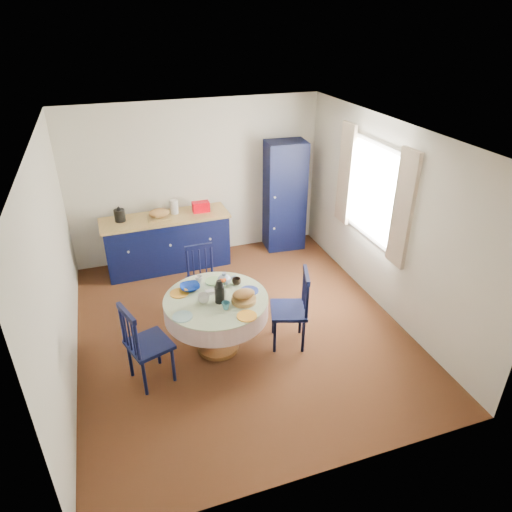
{
  "coord_description": "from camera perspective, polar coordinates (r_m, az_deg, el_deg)",
  "views": [
    {
      "loc": [
        -1.33,
        -4.58,
        3.64
      ],
      "look_at": [
        0.29,
        0.2,
        0.9
      ],
      "focal_mm": 32.0,
      "sensor_mm": 36.0,
      "label": 1
    }
  ],
  "objects": [
    {
      "name": "ceiling",
      "position": [
        4.9,
        -2.54,
        15.02
      ],
      "size": [
        4.5,
        4.5,
        0.0
      ],
      "primitive_type": "plane",
      "rotation": [
        3.14,
        0.0,
        0.0
      ],
      "color": "white",
      "rests_on": "wall_back"
    },
    {
      "name": "chair_left",
      "position": [
        5.08,
        -13.7,
        -10.63
      ],
      "size": [
        0.54,
        0.56,
        0.99
      ],
      "rotation": [
        0.0,
        0.0,
        1.9
      ],
      "color": "black",
      "rests_on": "floor"
    },
    {
      "name": "pantry_cabinet",
      "position": [
        7.62,
        3.6,
        7.47
      ],
      "size": [
        0.67,
        0.51,
        1.83
      ],
      "rotation": [
        0.0,
        0.0,
        -0.08
      ],
      "color": "black",
      "rests_on": "floor"
    },
    {
      "name": "chair_right",
      "position": [
        5.48,
        4.55,
        -6.54
      ],
      "size": [
        0.54,
        0.55,
        0.99
      ],
      "rotation": [
        0.0,
        0.0,
        -1.89
      ],
      "color": "black",
      "rests_on": "floor"
    },
    {
      "name": "floor",
      "position": [
        5.99,
        -2.03,
        -8.91
      ],
      "size": [
        4.5,
        4.5,
        0.0
      ],
      "primitive_type": "plane",
      "color": "black",
      "rests_on": "ground"
    },
    {
      "name": "dining_table",
      "position": [
        5.32,
        -4.89,
        -6.33
      ],
      "size": [
        1.2,
        1.2,
        1.01
      ],
      "color": "brown",
      "rests_on": "floor"
    },
    {
      "name": "cobalt_bowl",
      "position": [
        5.43,
        -8.25,
        -3.9
      ],
      "size": [
        0.23,
        0.23,
        0.06
      ],
      "primitive_type": "imported",
      "color": "navy",
      "rests_on": "dining_table"
    },
    {
      "name": "kitchen_counter",
      "position": [
        7.26,
        -11.03,
        1.83
      ],
      "size": [
        1.95,
        0.65,
        1.1
      ],
      "rotation": [
        0.0,
        0.0,
        0.02
      ],
      "color": "black",
      "rests_on": "floor"
    },
    {
      "name": "mug_b",
      "position": [
        5.05,
        -3.78,
        -6.21
      ],
      "size": [
        0.09,
        0.09,
        0.09
      ],
      "primitive_type": "imported",
      "color": "#2C616E",
      "rests_on": "dining_table"
    },
    {
      "name": "chair_far",
      "position": [
        6.15,
        -6.67,
        -2.86
      ],
      "size": [
        0.41,
        0.4,
        0.91
      ],
      "rotation": [
        0.0,
        0.0,
        0.02
      ],
      "color": "black",
      "rests_on": "floor"
    },
    {
      "name": "mug_d",
      "position": [
        5.55,
        -7.17,
        -2.9
      ],
      "size": [
        0.1,
        0.1,
        0.09
      ],
      "primitive_type": "imported",
      "color": "silver",
      "rests_on": "dining_table"
    },
    {
      "name": "wall_right",
      "position": [
        6.14,
        15.97,
        4.45
      ],
      "size": [
        0.02,
        4.5,
        2.5
      ],
      "primitive_type": "cube",
      "color": "silver",
      "rests_on": "floor"
    },
    {
      "name": "wall_back",
      "position": [
        7.35,
        -7.38,
        9.28
      ],
      "size": [
        4.0,
        0.02,
        2.5
      ],
      "primitive_type": "cube",
      "color": "silver",
      "rests_on": "floor"
    },
    {
      "name": "mug_c",
      "position": [
        5.47,
        -2.44,
        -3.2
      ],
      "size": [
        0.11,
        0.11,
        0.09
      ],
      "primitive_type": "imported",
      "color": "black",
      "rests_on": "dining_table"
    },
    {
      "name": "mug_a",
      "position": [
        5.18,
        -6.56,
        -5.28
      ],
      "size": [
        0.13,
        0.13,
        0.1
      ],
      "primitive_type": "imported",
      "color": "silver",
      "rests_on": "dining_table"
    },
    {
      "name": "wall_left",
      "position": [
        5.2,
        -23.85,
        -1.49
      ],
      "size": [
        0.02,
        4.5,
        2.5
      ],
      "primitive_type": "cube",
      "color": "silver",
      "rests_on": "floor"
    },
    {
      "name": "window",
      "position": [
        6.25,
        14.45,
        7.78
      ],
      "size": [
        0.1,
        1.74,
        1.45
      ],
      "color": "white",
      "rests_on": "wall_right"
    }
  ]
}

